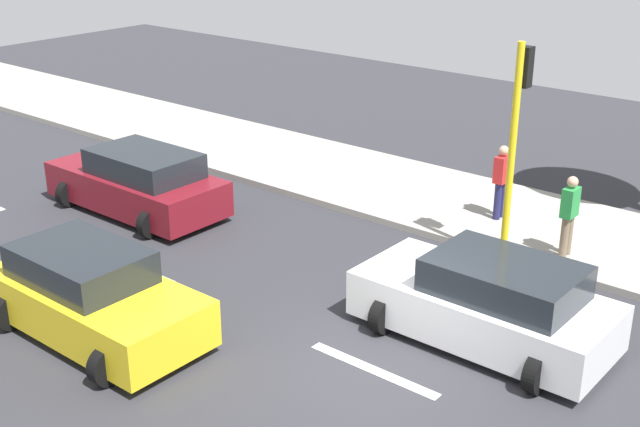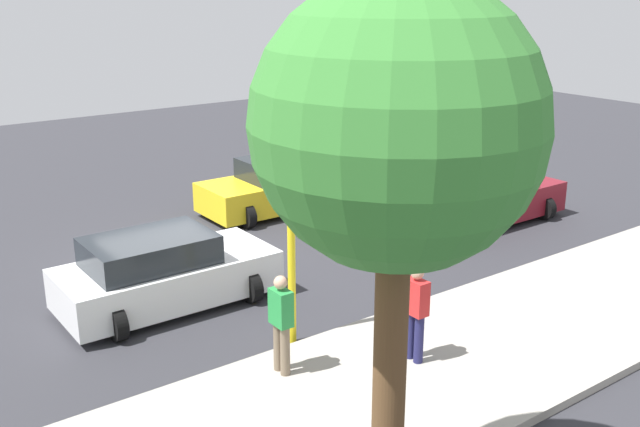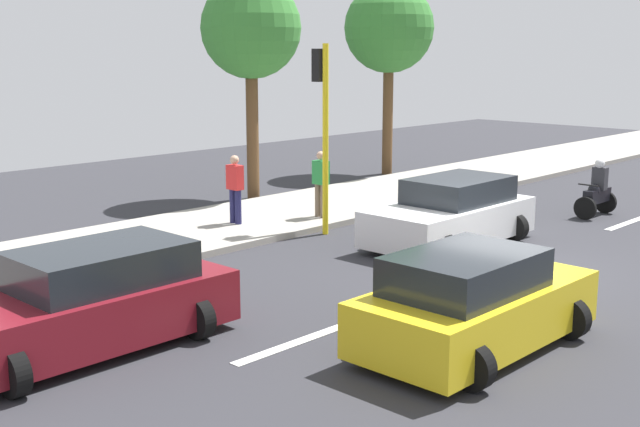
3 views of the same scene
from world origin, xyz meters
The scene contains 10 objects.
ground_plane centered at (0.00, 0.00, -0.05)m, with size 40.00×60.00×0.10m, color #2D2D33.
sidewalk centered at (7.00, 0.00, 0.07)m, with size 4.00×60.00×0.15m, color #9E998E.
lane_stripe_mid centered at (0.00, 0.00, 0.01)m, with size 0.20×2.40×0.01m, color white.
lane_stripe_south centered at (0.00, 6.00, 0.01)m, with size 0.20×2.40×0.01m, color white.
car_yellow_cab centered at (-2.08, 4.34, 0.71)m, with size 2.27×4.07×1.52m.
car_maroon centered at (2.06, 8.26, 0.71)m, with size 2.30×4.49×1.52m.
car_white centered at (1.94, -0.90, 0.71)m, with size 2.34×4.28×1.52m.
pedestrian_near_signal centered at (5.73, -0.59, 1.06)m, with size 0.40×0.24×1.69m.
pedestrian_by_tree centered at (6.71, 1.42, 1.06)m, with size 0.40×0.24×1.69m.
traffic_light_corner centered at (4.85, 0.28, 2.93)m, with size 0.49×0.24×4.50m.
Camera 1 is at (-9.26, -6.55, 7.18)m, focal length 46.75 mm.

